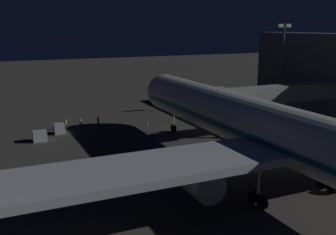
{
  "coord_description": "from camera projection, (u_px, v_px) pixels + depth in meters",
  "views": [
    {
      "loc": [
        25.43,
        37.92,
        15.87
      ],
      "look_at": [
        3.0,
        -10.96,
        3.5
      ],
      "focal_mm": 42.7,
      "sensor_mm": 36.0,
      "label": 1
    }
  ],
  "objects": [
    {
      "name": "ground_crew_under_port_wing",
      "position": [
        65.0,
        124.0,
        62.46
      ],
      "size": [
        0.4,
        0.4,
        1.72
      ],
      "color": "black",
      "rests_on": "ground_plane"
    },
    {
      "name": "baggage_container_mid_row",
      "position": [
        40.0,
        136.0,
        56.09
      ],
      "size": [
        1.88,
        1.51,
        1.5
      ],
      "primitive_type": "cube",
      "color": "#B7BABF",
      "rests_on": "ground_plane"
    },
    {
      "name": "ground_plane",
      "position": [
        229.0,
        163.0,
        47.48
      ],
      "size": [
        320.0,
        320.0,
        0.0
      ],
      "primitive_type": "plane",
      "color": "#383533"
    },
    {
      "name": "apron_floodlight_mast",
      "position": [
        282.0,
        61.0,
        74.91
      ],
      "size": [
        2.9,
        0.5,
        16.22
      ],
      "color": "#59595E",
      "rests_on": "ground_plane"
    },
    {
      "name": "airliner_at_gate",
      "position": [
        287.0,
        137.0,
        37.81
      ],
      "size": [
        53.9,
        62.63,
        19.82
      ],
      "color": "silver",
      "rests_on": "ground_plane"
    },
    {
      "name": "baggage_container_near_belt",
      "position": [
        59.0,
        129.0,
        60.06
      ],
      "size": [
        1.54,
        1.56,
        1.52
      ],
      "primitive_type": "cube",
      "color": "#B7BABF",
      "rests_on": "ground_plane"
    },
    {
      "name": "traffic_cone_nose_starboard",
      "position": [
        147.0,
        124.0,
        65.09
      ],
      "size": [
        0.36,
        0.36,
        0.55
      ],
      "primitive_type": "cone",
      "color": "orange",
      "rests_on": "ground_plane"
    },
    {
      "name": "ground_crew_walking_aft",
      "position": [
        98.0,
        121.0,
        64.45
      ],
      "size": [
        0.4,
        0.4,
        1.67
      ],
      "color": "black",
      "rests_on": "ground_plane"
    },
    {
      "name": "ground_crew_by_belt_loader",
      "position": [
        80.0,
        123.0,
        62.68
      ],
      "size": [
        0.4,
        0.4,
        1.75
      ],
      "color": "black",
      "rests_on": "ground_plane"
    },
    {
      "name": "jet_bridge",
      "position": [
        267.0,
        95.0,
        59.94
      ],
      "size": [
        24.09,
        3.4,
        7.27
      ],
      "color": "#9E9E99",
      "rests_on": "ground_plane"
    },
    {
      "name": "traffic_cone_nose_port",
      "position": [
        171.0,
        121.0,
        66.88
      ],
      "size": [
        0.36,
        0.36,
        0.55
      ],
      "primitive_type": "cone",
      "color": "orange",
      "rests_on": "ground_plane"
    }
  ]
}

